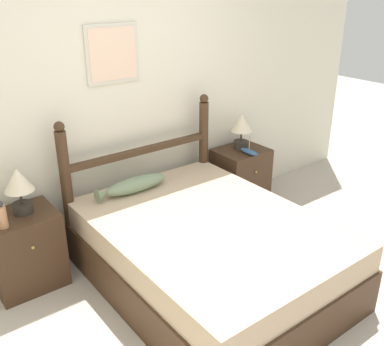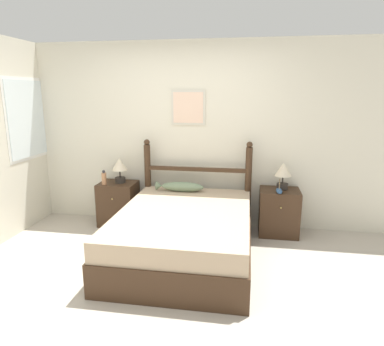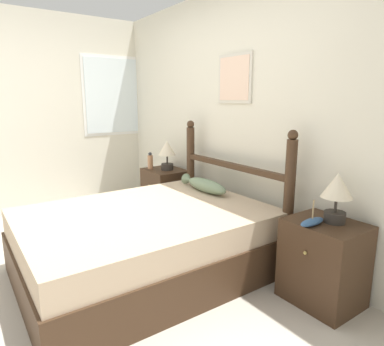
% 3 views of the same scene
% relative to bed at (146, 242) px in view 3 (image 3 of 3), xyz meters
% --- Properties ---
extents(ground_plane, '(16.00, 16.00, 0.00)m').
position_rel_bed_xyz_m(ground_plane, '(-0.24, -0.60, -0.28)').
color(ground_plane, '#B7AD9E').
extents(wall_back, '(6.40, 0.08, 2.55)m').
position_rel_bed_xyz_m(wall_back, '(-0.24, 1.13, 1.00)').
color(wall_back, beige).
rests_on(wall_back, ground_plane).
extents(wall_left, '(0.08, 6.40, 2.55)m').
position_rel_bed_xyz_m(wall_left, '(-2.37, -0.57, 1.00)').
color(wall_left, beige).
rests_on(wall_left, ground_plane).
extents(bed, '(1.50, 1.99, 0.56)m').
position_rel_bed_xyz_m(bed, '(0.00, 0.00, 0.00)').
color(bed, '#3D2819').
rests_on(bed, ground_plane).
extents(headboard, '(1.50, 0.09, 1.23)m').
position_rel_bed_xyz_m(headboard, '(0.00, 0.95, 0.38)').
color(headboard, '#3D2819').
rests_on(headboard, ground_plane).
extents(nightstand_left, '(0.51, 0.45, 0.62)m').
position_rel_bed_xyz_m(nightstand_left, '(-1.12, 0.86, 0.03)').
color(nightstand_left, '#3D2819').
rests_on(nightstand_left, ground_plane).
extents(nightstand_right, '(0.51, 0.45, 0.62)m').
position_rel_bed_xyz_m(nightstand_right, '(1.12, 0.86, 0.03)').
color(nightstand_right, '#3D2819').
rests_on(nightstand_right, ground_plane).
extents(table_lamp_left, '(0.21, 0.21, 0.36)m').
position_rel_bed_xyz_m(table_lamp_left, '(-1.09, 0.87, 0.57)').
color(table_lamp_left, '#2D2823').
rests_on(table_lamp_left, nightstand_left).
extents(table_lamp_right, '(0.21, 0.21, 0.36)m').
position_rel_bed_xyz_m(table_lamp_right, '(1.15, 0.90, 0.57)').
color(table_lamp_right, '#2D2823').
rests_on(table_lamp_right, nightstand_right).
extents(bottle, '(0.07, 0.07, 0.21)m').
position_rel_bed_xyz_m(bottle, '(-1.27, 0.73, 0.43)').
color(bottle, tan).
rests_on(bottle, nightstand_left).
extents(model_boat, '(0.08, 0.23, 0.18)m').
position_rel_bed_xyz_m(model_boat, '(1.10, 0.72, 0.37)').
color(model_boat, '#335684').
rests_on(model_boat, nightstand_right).
extents(fish_pillow, '(0.65, 0.16, 0.13)m').
position_rel_bed_xyz_m(fish_pillow, '(-0.20, 0.77, 0.35)').
color(fish_pillow, gray).
rests_on(fish_pillow, bed).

